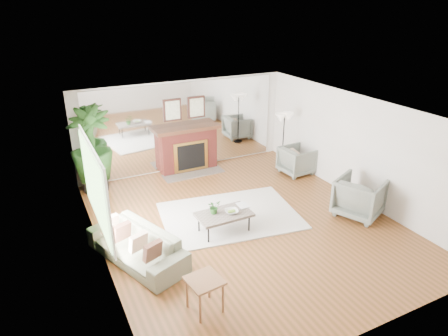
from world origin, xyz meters
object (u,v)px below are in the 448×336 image
sofa (137,246)px  armchair_back (297,160)px  floor_lamp (284,122)px  fireplace (188,148)px  potted_ficus (91,148)px  side_table (205,284)px  armchair_front (360,197)px  coffee_table (224,215)px

sofa → armchair_back: 5.42m
armchair_back → floor_lamp: floor_lamp is taller
sofa → fireplace: bearing=124.1°
fireplace → potted_ficus: size_ratio=0.96×
armchair_back → side_table: bearing=126.3°
fireplace → floor_lamp: bearing=-25.0°
sofa → floor_lamp: size_ratio=1.28×
armchair_front → side_table: 4.47m
coffee_table → floor_lamp: 3.88m
armchair_front → side_table: armchair_front is taller
sofa → armchair_front: size_ratio=2.16×
potted_ficus → armchair_front: bearing=-37.8°
armchair_back → fireplace: bearing=55.6°
side_table → potted_ficus: size_ratio=0.27×
side_table → potted_ficus: 5.21m
sofa → floor_lamp: bearing=95.3°
fireplace → floor_lamp: (2.40, -1.12, 0.74)m
fireplace → armchair_front: size_ratio=2.11×
armchair_front → armchair_back: bearing=-27.7°
fireplace → coffee_table: (-0.58, -3.39, -0.25)m
coffee_table → floor_lamp: size_ratio=0.69×
armchair_back → floor_lamp: bearing=21.2°
coffee_table → floor_lamp: bearing=37.3°
armchair_back → floor_lamp: size_ratio=0.51×
sofa → side_table: sofa is taller
sofa → side_table: (0.60, -1.75, 0.18)m
coffee_table → side_table: 2.28m
side_table → armchair_front: bearing=15.6°
sofa → potted_ficus: bearing=161.4°
fireplace → armchair_back: 3.04m
fireplace → armchair_back: bearing=-30.8°
side_table → fireplace: bearing=70.6°
sofa → floor_lamp: floor_lamp is taller
coffee_table → armchair_front: (3.03, -0.69, 0.03)m
coffee_table → sofa: bearing=-175.8°
armchair_back → armchair_front: 2.53m
sofa → armchair_back: armchair_back is taller
armchair_back → potted_ficus: size_ratio=0.39×
coffee_table → armchair_back: bearing=30.1°
armchair_back → armchair_front: size_ratio=0.86×
armchair_front → side_table: size_ratio=1.68×
fireplace → coffee_table: bearing=-99.7°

